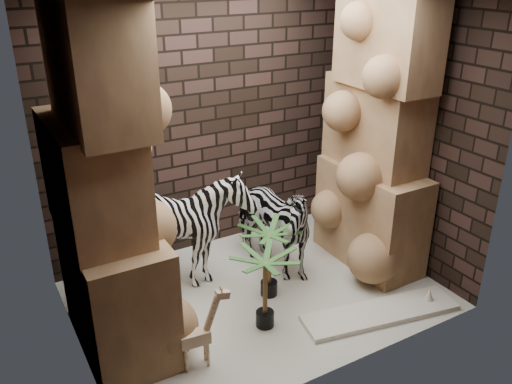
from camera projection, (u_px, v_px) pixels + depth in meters
floor at (258, 295)px, 5.43m from camera, size 3.50×3.50×0.00m
wall_back at (201, 122)px, 5.81m from camera, size 3.50×0.00×3.50m
wall_front at (346, 208)px, 3.83m from camera, size 3.50×0.00×3.50m
wall_left at (58, 195)px, 4.03m from camera, size 0.00×3.00×3.00m
wall_right at (402, 127)px, 5.62m from camera, size 0.00×3.00×3.00m
rock_pillar_left at (104, 186)px, 4.19m from camera, size 0.68×1.30×3.00m
rock_pillar_right at (378, 132)px, 5.47m from camera, size 0.58×1.25×3.00m
zebra_right at (269, 216)px, 5.62m from camera, size 0.78×1.19×1.30m
zebra_left at (186, 232)px, 5.43m from camera, size 1.13×1.36×1.17m
giraffe_toy at (194, 330)px, 4.34m from camera, size 0.39×0.17×0.74m
palm_front at (269, 261)px, 5.28m from camera, size 0.36×0.36×0.78m
palm_back at (265, 290)px, 4.83m from camera, size 0.36×0.36×0.77m
surfboard at (380, 313)px, 5.12m from camera, size 1.58×0.66×0.05m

